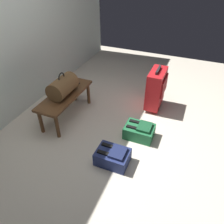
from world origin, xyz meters
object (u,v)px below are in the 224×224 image
Objects in this scene: cell_phone at (75,83)px; backpack_navy at (113,156)px; backpack_green at (139,131)px; bench at (65,98)px; suitcase_upright_red at (156,88)px; duffel_bag_brown at (63,86)px.

cell_phone is 1.37m from backpack_navy.
backpack_green is (-0.34, -1.15, -0.31)m from cell_phone.
suitcase_upright_red reaches higher than bench.
cell_phone is 0.38× the size of backpack_navy.
backpack_green is (-0.77, 0.01, -0.25)m from suitcase_upright_red.
suitcase_upright_red reaches higher than backpack_green.
bench is 1.15m from backpack_green.
backpack_navy is at bearing -120.40° from bench.
duffel_bag_brown is 1.16× the size of backpack_green.
backpack_green is at bearing -91.02° from bench.
suitcase_upright_red is 1.75× the size of backpack_green.
cell_phone reaches higher than backpack_navy.
suitcase_upright_red is at bearing -69.84° from cell_phone.
backpack_green is at bearing 178.99° from suitcase_upright_red.
duffel_bag_brown is 3.06× the size of cell_phone.
suitcase_upright_red is at bearing -7.39° from backpack_navy.
cell_phone is at bearing 4.10° from duffel_bag_brown.
backpack_navy is (-1.32, 0.17, -0.25)m from suitcase_upright_red.
backpack_navy is at bearing 164.03° from backpack_green.
cell_phone reaches higher than bench.
cell_phone is at bearing 48.27° from backpack_navy.
bench is 1.51× the size of suitcase_upright_red.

